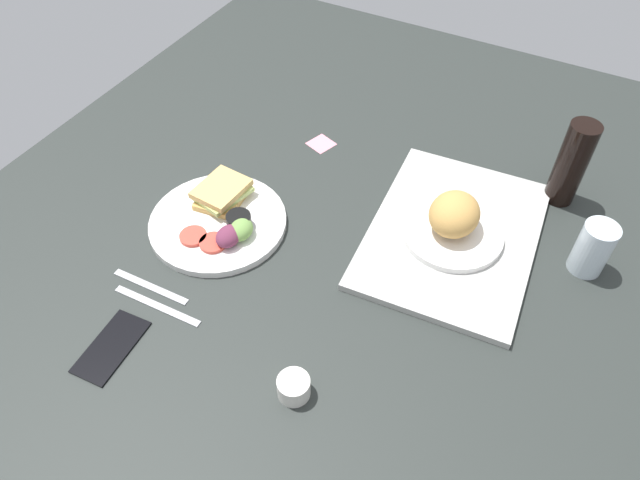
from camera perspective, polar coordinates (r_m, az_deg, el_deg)
ground_plane at (r=123.09cm, az=-0.79°, el=-0.62°), size 190.00×150.00×3.00cm
serving_tray at (r=125.31cm, az=12.78°, el=0.52°), size 47.34×36.28×1.60cm
bread_plate_near at (r=121.78cm, az=12.85°, el=1.75°), size 20.71×20.71×9.35cm
plate_with_salad at (r=125.99cm, az=-9.60°, el=2.10°), size 29.03×29.03×5.40cm
drinking_glass at (r=124.79cm, az=24.98°, el=-0.74°), size 6.70×6.70×11.41cm
soda_bottle at (r=135.31cm, az=23.22°, el=6.83°), size 6.40×6.40×19.76cm
espresso_cup at (r=100.56cm, az=-2.57°, el=-14.08°), size 5.60×5.60×4.00cm
fork at (r=118.78cm, az=-16.13°, el=-4.34°), size 1.89×17.03×0.50cm
knife at (r=115.60cm, az=-15.54°, el=-6.14°), size 2.06×19.04×0.50cm
cell_phone at (r=112.64cm, az=-19.63°, el=-9.68°), size 14.86×8.17×0.80cm
sticky_note at (r=145.41cm, az=0.11°, el=9.34°), size 7.13×7.13×0.12cm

